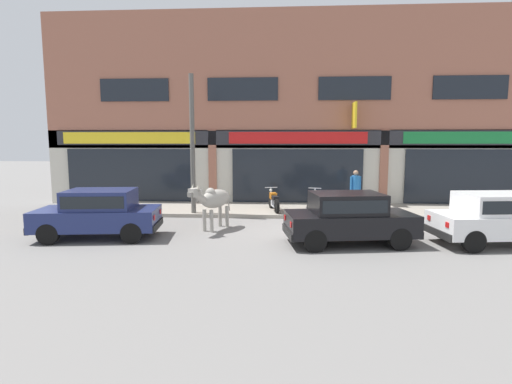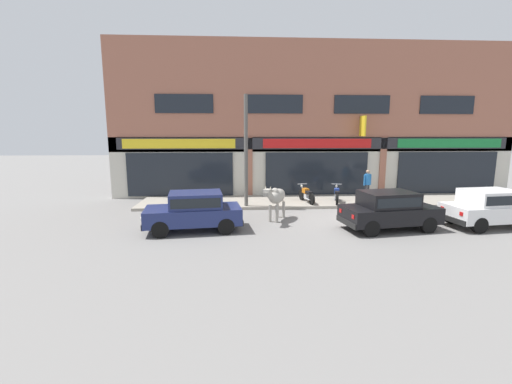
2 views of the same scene
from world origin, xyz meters
TOP-DOWN VIEW (x-y plane):
  - ground_plane at (0.00, 0.00)m, footprint 90.00×90.00m
  - sidewalk at (0.00, 3.82)m, footprint 19.00×3.25m
  - shop_building at (0.00, 5.70)m, footprint 23.00×1.40m
  - cow at (-2.91, 0.18)m, footprint 1.22×1.96m
  - car_0 at (1.16, -1.45)m, footprint 3.77×2.10m
  - car_1 at (-6.14, -1.16)m, footprint 3.74×2.01m
  - car_2 at (5.29, -1.30)m, footprint 3.74×1.99m
  - motorcycle_0 at (-1.01, 3.21)m, footprint 0.62×1.79m
  - motorcycle_1 at (0.51, 3.07)m, footprint 0.69×1.78m
  - pedestrian at (2.27, 3.61)m, footprint 0.47×0.32m
  - utility_pole at (-4.09, 2.50)m, footprint 0.18×0.18m

SIDE VIEW (x-z plane):
  - ground_plane at x=0.00m, z-range 0.00..0.00m
  - sidewalk at x=0.00m, z-range 0.00..0.14m
  - motorcycle_0 at x=-1.01m, z-range 0.09..0.96m
  - motorcycle_1 at x=0.51m, z-range 0.09..0.96m
  - car_0 at x=1.16m, z-range 0.08..1.54m
  - car_1 at x=-6.14m, z-range 0.08..1.54m
  - car_2 at x=5.29m, z-range 0.08..1.54m
  - cow at x=-2.91m, z-range 0.20..1.81m
  - pedestrian at x=2.27m, z-range 0.32..1.92m
  - utility_pole at x=-4.09m, z-range 0.14..5.39m
  - shop_building at x=0.00m, z-range -0.22..8.42m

